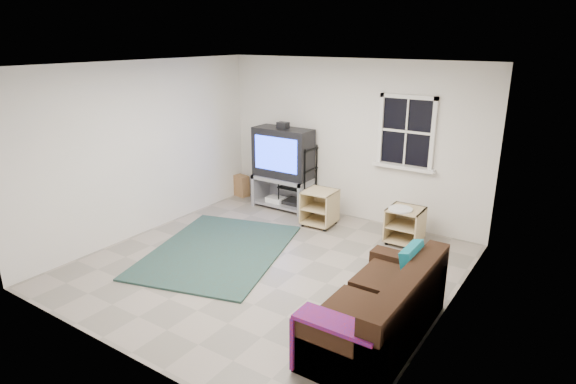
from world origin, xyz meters
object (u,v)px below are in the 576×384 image
Objects in this scene: tv_unit at (283,162)px; side_table_right at (405,222)px; side_table_left at (321,206)px; av_rack at (297,182)px; sofa at (380,312)px.

tv_unit reaches higher than side_table_right.
tv_unit reaches higher than side_table_left.
tv_unit is 0.43m from av_rack.
av_rack is at bearing 134.98° from sofa.
tv_unit is 4.10m from sofa.
sofa reaches higher than side_table_left.
sofa is (2.76, -2.76, -0.20)m from av_rack.
sofa reaches higher than side_table_right.
av_rack is at bearing 171.01° from side_table_right.
side_table_left is 1.03× the size of side_table_right.
side_table_right is at bearing -8.99° from av_rack.
side_table_right is (2.10, -0.33, -0.19)m from av_rack.
side_table_right is 0.30× the size of sofa.
tv_unit is 0.81× the size of sofa.
sofa is at bearing -45.02° from av_rack.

